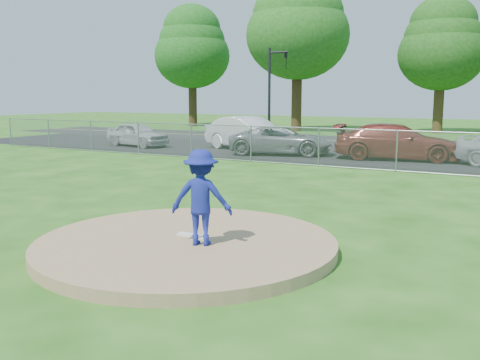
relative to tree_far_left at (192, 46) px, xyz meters
The scene contains 16 objects.
ground 32.60m from the tree_far_left, 46.27° to the right, with size 120.00×120.00×0.00m, color #1E5011.
pitchers_mound 40.27m from the tree_far_left, 56.31° to the right, with size 5.40×5.40×0.20m, color #977553.
pitching_rubber 40.08m from the tree_far_left, 56.15° to the right, with size 0.60×0.15×0.04m, color white.
chain_link_fence 31.06m from the tree_far_left, 43.67° to the right, with size 40.00×0.06×1.50m, color gray.
parking_lot 28.39m from the tree_far_left, 36.87° to the right, with size 50.00×8.00×0.01m, color black.
street 24.79m from the tree_far_left, 22.25° to the right, with size 60.00×7.00×0.01m, color black.
tree_far_left is the anchor object (origin of this frame).
tree_left 11.24m from the tree_far_left, 10.30° to the right, with size 7.84×7.84×12.53m.
tree_center 21.03m from the tree_far_left, ahead, with size 6.16×6.16×9.84m.
traffic_signal_left 17.60m from the tree_far_left, 39.73° to the right, with size 1.28×0.20×5.60m.
pitcher 40.46m from the tree_far_left, 55.92° to the right, with size 1.07×0.61×1.65m, color navy.
traffic_cone 25.03m from the tree_far_left, 47.07° to the right, with size 0.34×0.34×0.66m, color #F8540D.
parked_car_silver 20.78m from the tree_far_left, 64.93° to the right, with size 1.54×3.83×1.30m, color silver.
parked_car_white 22.99m from the tree_far_left, 48.76° to the right, with size 1.78×5.10×1.68m, color silver.
parked_car_gray 25.44m from the tree_far_left, 46.52° to the right, with size 2.20×4.78×1.33m, color slate.
parked_car_darkred 28.80m from the tree_far_left, 37.95° to the right, with size 2.15×5.29×1.54m, color maroon.
Camera 1 is at (5.35, -7.70, 2.76)m, focal length 40.00 mm.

